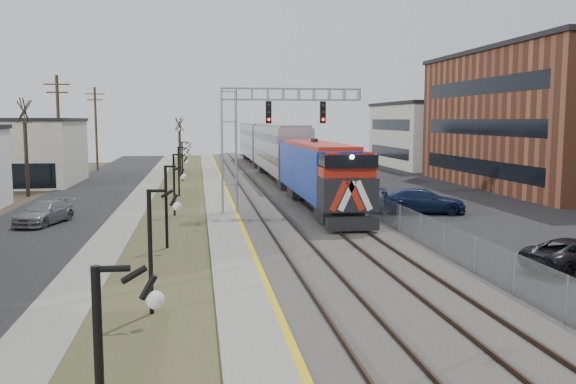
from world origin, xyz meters
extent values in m
cube|color=black|center=(-11.50, 35.00, 0.02)|extent=(7.00, 120.00, 0.04)
cube|color=gray|center=(-7.00, 35.00, 0.04)|extent=(2.00, 120.00, 0.08)
cube|color=#404826|center=(-4.00, 35.00, 0.03)|extent=(4.00, 120.00, 0.06)
cube|color=gray|center=(-1.00, 35.00, 0.12)|extent=(2.00, 120.00, 0.24)
cube|color=#595651|center=(4.00, 35.00, 0.10)|extent=(8.00, 120.00, 0.20)
cube|color=black|center=(16.00, 35.00, 0.02)|extent=(16.00, 120.00, 0.04)
cube|color=gold|center=(-0.12, 35.00, 0.24)|extent=(0.24, 120.00, 0.01)
cube|color=#2D2119|center=(1.25, 35.00, 0.28)|extent=(0.08, 120.00, 0.15)
cube|color=#2D2119|center=(2.75, 35.00, 0.28)|extent=(0.08, 120.00, 0.15)
cube|color=#2D2119|center=(4.75, 35.00, 0.28)|extent=(0.08, 120.00, 0.15)
cube|color=#2D2119|center=(6.25, 35.00, 0.28)|extent=(0.08, 120.00, 0.15)
cube|color=#1330A0|center=(5.50, 28.39, 2.47)|extent=(3.00, 17.00, 4.25)
cube|color=black|center=(5.50, 19.69, 0.70)|extent=(2.80, 0.50, 0.70)
cube|color=#909299|center=(5.50, 48.69, 3.01)|extent=(3.00, 22.00, 5.33)
cube|color=#909299|center=(5.50, 71.49, 3.01)|extent=(3.00, 22.00, 5.33)
cube|color=gray|center=(-0.50, 28.00, 4.00)|extent=(1.00, 1.00, 8.00)
cube|color=gray|center=(3.50, 28.00, 7.75)|extent=(9.00, 0.80, 0.80)
cube|color=black|center=(2.00, 27.55, 6.60)|extent=(0.35, 0.25, 1.40)
cube|color=black|center=(5.50, 27.55, 6.60)|extent=(0.35, 0.25, 1.40)
cylinder|color=black|center=(-4.00, 8.00, 2.00)|extent=(0.14, 0.14, 4.00)
cylinder|color=black|center=(-4.00, 18.00, 2.00)|extent=(0.14, 0.14, 4.00)
cylinder|color=black|center=(-4.00, 28.00, 2.00)|extent=(0.14, 0.14, 4.00)
cylinder|color=black|center=(-4.00, 38.00, 2.00)|extent=(0.14, 0.14, 4.00)
cylinder|color=black|center=(-4.00, 50.00, 2.00)|extent=(0.14, 0.14, 4.00)
cylinder|color=#4C3823|center=(-14.50, 45.00, 5.00)|extent=(0.28, 0.28, 10.00)
cylinder|color=#4C3823|center=(-14.50, 65.00, 5.00)|extent=(0.28, 0.28, 10.00)
cube|color=gray|center=(8.20, 35.00, 0.80)|extent=(0.04, 120.00, 1.60)
cube|color=beige|center=(-21.00, 50.00, 3.00)|extent=(14.00, 12.00, 6.00)
cube|color=brown|center=(30.00, 40.00, 6.00)|extent=(16.00, 26.00, 12.00)
cube|color=beige|center=(30.00, 65.00, 4.00)|extent=(16.00, 18.00, 8.00)
cylinder|color=#382D23|center=(-16.00, 40.00, 2.97)|extent=(0.30, 0.30, 5.95)
cylinder|color=#382D23|center=(-4.50, 60.00, 2.45)|extent=(0.30, 0.30, 4.90)
imported|color=#15264C|center=(12.09, 26.88, 0.80)|extent=(5.88, 3.44, 1.60)
imported|color=gray|center=(10.55, 27.17, 0.65)|extent=(3.95, 1.94, 1.30)
imported|color=#0C3D17|center=(11.45, 44.77, 0.65)|extent=(4.17, 2.88, 1.30)
imported|color=gray|center=(-11.46, 26.02, 0.67)|extent=(3.16, 4.99, 1.35)
camera|label=1|loc=(-2.49, -11.02, 6.12)|focal=38.00mm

